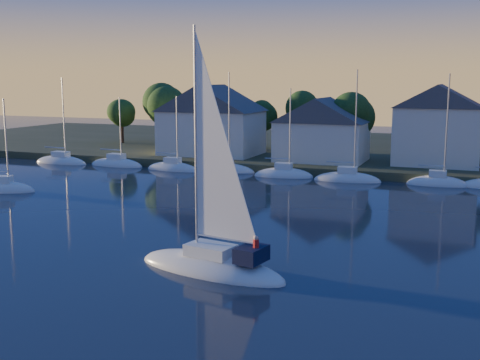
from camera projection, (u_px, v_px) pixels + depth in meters
The scene contains 9 objects.
shoreline_land at pixel (388, 154), 92.09m from camera, with size 160.00×50.00×2.00m, color #2E3720.
wooden_dock at pixel (360, 177), 71.03m from camera, with size 120.00×3.00×1.00m, color brown.
clubhouse_west at pixel (212, 119), 83.58m from camera, with size 13.65×9.45×9.64m.
clubhouse_centre at pixel (322, 129), 76.95m from camera, with size 11.55×8.40×8.08m.
clubhouse_east at pixel (438, 124), 73.51m from camera, with size 10.50×8.40×9.80m.
tree_line at pixel (393, 112), 79.17m from camera, with size 93.40×5.40×8.90m.
moored_fleet at pixel (391, 182), 66.80m from camera, with size 95.50×2.40×12.05m.
hero_sailboat at pixel (213, 261), 36.15m from camera, with size 10.61×5.04×15.64m.
drifting_sailboat_left at pixel (3, 191), 61.67m from camera, with size 7.00×4.29×10.61m.
Camera 1 is at (12.78, -18.38, 11.50)m, focal length 45.00 mm.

